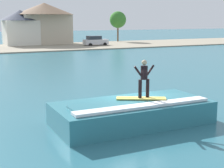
{
  "coord_description": "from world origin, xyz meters",
  "views": [
    {
      "loc": [
        -8.1,
        -14.15,
        4.73
      ],
      "look_at": [
        -0.63,
        1.23,
        1.51
      ],
      "focal_mm": 54.77,
      "sensor_mm": 36.0,
      "label": 1
    }
  ],
  "objects_px": {
    "wave_crest": "(132,112)",
    "tree_tall_bare": "(118,20)",
    "house_small_cottage": "(21,26)",
    "surfer": "(144,77)",
    "surfboard": "(141,98)",
    "car_far_shore": "(95,41)",
    "house_gabled_white": "(45,21)"
  },
  "relations": [
    {
      "from": "car_far_shore",
      "to": "house_small_cottage",
      "type": "height_order",
      "value": "house_small_cottage"
    },
    {
      "from": "house_small_cottage",
      "to": "tree_tall_bare",
      "type": "distance_m",
      "value": 20.63
    },
    {
      "from": "tree_tall_bare",
      "to": "car_far_shore",
      "type": "bearing_deg",
      "value": -136.83
    },
    {
      "from": "surfboard",
      "to": "house_gabled_white",
      "type": "bearing_deg",
      "value": 79.72
    },
    {
      "from": "surfboard",
      "to": "surfer",
      "type": "relative_size",
      "value": 1.29
    },
    {
      "from": "house_small_cottage",
      "to": "surfer",
      "type": "bearing_deg",
      "value": -95.15
    },
    {
      "from": "car_far_shore",
      "to": "tree_tall_bare",
      "type": "height_order",
      "value": "tree_tall_bare"
    },
    {
      "from": "car_far_shore",
      "to": "tree_tall_bare",
      "type": "bearing_deg",
      "value": 43.17
    },
    {
      "from": "surfer",
      "to": "house_small_cottage",
      "type": "relative_size",
      "value": 0.23
    },
    {
      "from": "surfer",
      "to": "car_far_shore",
      "type": "relative_size",
      "value": 0.4
    },
    {
      "from": "house_gabled_white",
      "to": "tree_tall_bare",
      "type": "distance_m",
      "value": 15.92
    },
    {
      "from": "car_far_shore",
      "to": "surfboard",
      "type": "bearing_deg",
      "value": -110.57
    },
    {
      "from": "surfer",
      "to": "car_far_shore",
      "type": "height_order",
      "value": "surfer"
    },
    {
      "from": "surfer",
      "to": "tree_tall_bare",
      "type": "xyz_separation_m",
      "value": [
        25.21,
        52.42,
        2.54
      ]
    },
    {
      "from": "house_small_cottage",
      "to": "tree_tall_bare",
      "type": "bearing_deg",
      "value": 2.79
    },
    {
      "from": "house_gabled_white",
      "to": "car_far_shore",
      "type": "bearing_deg",
      "value": -47.38
    },
    {
      "from": "surfboard",
      "to": "car_far_shore",
      "type": "xyz_separation_m",
      "value": [
        16.58,
        44.18,
        -0.24
      ]
    },
    {
      "from": "wave_crest",
      "to": "surfboard",
      "type": "xyz_separation_m",
      "value": [
        0.41,
        -0.08,
        0.64
      ]
    },
    {
      "from": "house_gabled_white",
      "to": "tree_tall_bare",
      "type": "height_order",
      "value": "house_gabled_white"
    },
    {
      "from": "surfboard",
      "to": "tree_tall_bare",
      "type": "height_order",
      "value": "tree_tall_bare"
    },
    {
      "from": "wave_crest",
      "to": "tree_tall_bare",
      "type": "height_order",
      "value": "tree_tall_bare"
    },
    {
      "from": "car_far_shore",
      "to": "tree_tall_bare",
      "type": "xyz_separation_m",
      "value": [
        8.75,
        8.21,
        3.77
      ]
    },
    {
      "from": "house_small_cottage",
      "to": "car_far_shore",
      "type": "bearing_deg",
      "value": -31.37
    },
    {
      "from": "surfboard",
      "to": "house_small_cottage",
      "type": "distance_m",
      "value": 51.67
    },
    {
      "from": "house_gabled_white",
      "to": "tree_tall_bare",
      "type": "xyz_separation_m",
      "value": [
        15.91,
        0.43,
        0.15
      ]
    },
    {
      "from": "surfboard",
      "to": "house_small_cottage",
      "type": "xyz_separation_m",
      "value": [
        4.76,
        51.39,
        2.39
      ]
    },
    {
      "from": "car_far_shore",
      "to": "house_small_cottage",
      "type": "bearing_deg",
      "value": 148.63
    },
    {
      "from": "car_far_shore",
      "to": "house_gabled_white",
      "type": "xyz_separation_m",
      "value": [
        -7.16,
        7.78,
        3.63
      ]
    },
    {
      "from": "wave_crest",
      "to": "tree_tall_bare",
      "type": "bearing_deg",
      "value": 63.8
    },
    {
      "from": "wave_crest",
      "to": "surfer",
      "type": "height_order",
      "value": "surfer"
    },
    {
      "from": "house_gabled_white",
      "to": "house_small_cottage",
      "type": "xyz_separation_m",
      "value": [
        -4.66,
        -0.57,
        -1.0
      ]
    },
    {
      "from": "house_gabled_white",
      "to": "house_small_cottage",
      "type": "distance_m",
      "value": 4.8
    }
  ]
}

